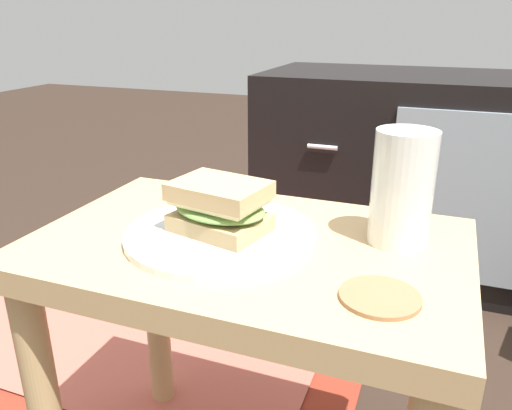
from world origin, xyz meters
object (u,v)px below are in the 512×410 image
object	(u,v)px
coaster	(380,297)
plate	(221,234)
tv_cabinet	(427,175)
sandwich_front	(220,207)
beer_glass	(402,189)

from	to	relation	value
coaster	plate	bearing A→B (deg)	159.40
tv_cabinet	plate	world-z (taller)	tv_cabinet
sandwich_front	beer_glass	xyz separation A→B (m)	(0.22, 0.07, 0.03)
sandwich_front	coaster	size ratio (longest dim) A/B	1.72
tv_cabinet	coaster	world-z (taller)	tv_cabinet
sandwich_front	plate	bearing A→B (deg)	-176.42
plate	beer_glass	xyz separation A→B (m)	(0.22, 0.07, 0.07)
plate	beer_glass	size ratio (longest dim) A/B	1.72
tv_cabinet	sandwich_front	bearing A→B (deg)	-103.37
beer_glass	coaster	distance (m)	0.17
tv_cabinet	sandwich_front	distance (m)	1.00
tv_cabinet	plate	size ratio (longest dim) A/B	3.81
tv_cabinet	beer_glass	bearing A→B (deg)	-90.53
tv_cabinet	plate	bearing A→B (deg)	-103.37
plate	beer_glass	distance (m)	0.24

